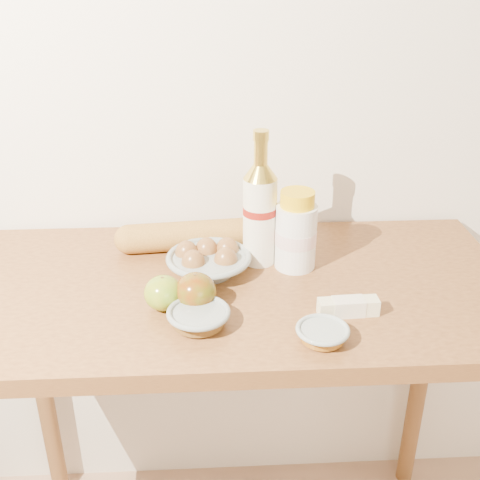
# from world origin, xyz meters

# --- Properties ---
(back_wall) EXTENTS (3.50, 0.02, 2.60)m
(back_wall) POSITION_xyz_m (0.00, 1.51, 1.30)
(back_wall) COLOR white
(back_wall) RESTS_ON ground
(table) EXTENTS (1.20, 0.60, 0.90)m
(table) POSITION_xyz_m (0.00, 1.18, 0.78)
(table) COLOR #976130
(table) RESTS_ON ground
(bourbon_bottle) EXTENTS (0.10, 0.10, 0.31)m
(bourbon_bottle) POSITION_xyz_m (0.05, 1.28, 1.03)
(bourbon_bottle) COLOR #F0E8CB
(bourbon_bottle) RESTS_ON table
(cream_bottle) EXTENTS (0.10, 0.10, 0.18)m
(cream_bottle) POSITION_xyz_m (0.13, 1.25, 0.98)
(cream_bottle) COLOR white
(cream_bottle) RESTS_ON table
(egg_bowl) EXTENTS (0.21, 0.21, 0.07)m
(egg_bowl) POSITION_xyz_m (-0.07, 1.24, 0.93)
(egg_bowl) COLOR gray
(egg_bowl) RESTS_ON table
(baguette) EXTENTS (0.43, 0.11, 0.07)m
(baguette) POSITION_xyz_m (-0.08, 1.35, 0.94)
(baguette) COLOR #C28C3B
(baguette) RESTS_ON table
(apple_yellowgreen) EXTENTS (0.09, 0.09, 0.07)m
(apple_yellowgreen) POSITION_xyz_m (-0.16, 1.09, 0.94)
(apple_yellowgreen) COLOR #A69E21
(apple_yellowgreen) RESTS_ON table
(apple_redgreen_right) EXTENTS (0.11, 0.11, 0.08)m
(apple_redgreen_right) POSITION_xyz_m (-0.09, 1.09, 0.94)
(apple_redgreen_right) COLOR maroon
(apple_redgreen_right) RESTS_ON table
(sugar_bowl) EXTENTS (0.13, 0.13, 0.04)m
(sugar_bowl) POSITION_xyz_m (-0.09, 1.03, 0.92)
(sugar_bowl) COLOR gray
(sugar_bowl) RESTS_ON table
(syrup_bowl) EXTENTS (0.11, 0.11, 0.03)m
(syrup_bowl) POSITION_xyz_m (0.14, 0.96, 0.92)
(syrup_bowl) COLOR #97A5A0
(syrup_bowl) RESTS_ON table
(butter_stick) EXTENTS (0.12, 0.04, 0.04)m
(butter_stick) POSITION_xyz_m (0.21, 1.05, 0.92)
(butter_stick) COLOR beige
(butter_stick) RESTS_ON table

